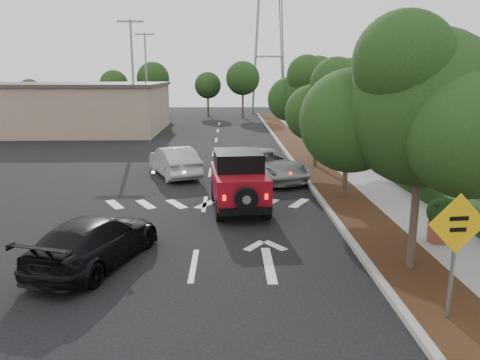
{
  "coord_description": "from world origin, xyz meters",
  "views": [
    {
      "loc": [
        0.94,
        -11.62,
        4.98
      ],
      "look_at": [
        1.31,
        3.0,
        1.64
      ],
      "focal_mm": 35.0,
      "sensor_mm": 36.0,
      "label": 1
    }
  ],
  "objects_px": {
    "red_jeep": "(238,180)",
    "silver_suv_ahead": "(267,165)",
    "speed_hump_sign": "(456,239)",
    "black_suv_oncoming": "(95,241)"
  },
  "relations": [
    {
      "from": "silver_suv_ahead",
      "to": "speed_hump_sign",
      "type": "distance_m",
      "value": 13.65
    },
    {
      "from": "black_suv_oncoming",
      "to": "silver_suv_ahead",
      "type": "bearing_deg",
      "value": -100.11
    },
    {
      "from": "red_jeep",
      "to": "silver_suv_ahead",
      "type": "relative_size",
      "value": 0.84
    },
    {
      "from": "silver_suv_ahead",
      "to": "speed_hump_sign",
      "type": "bearing_deg",
      "value": -103.48
    },
    {
      "from": "red_jeep",
      "to": "silver_suv_ahead",
      "type": "distance_m",
      "value": 5.1
    },
    {
      "from": "red_jeep",
      "to": "speed_hump_sign",
      "type": "relative_size",
      "value": 1.66
    },
    {
      "from": "red_jeep",
      "to": "silver_suv_ahead",
      "type": "height_order",
      "value": "red_jeep"
    },
    {
      "from": "silver_suv_ahead",
      "to": "black_suv_oncoming",
      "type": "distance_m",
      "value": 11.46
    },
    {
      "from": "red_jeep",
      "to": "black_suv_oncoming",
      "type": "height_order",
      "value": "red_jeep"
    },
    {
      "from": "red_jeep",
      "to": "silver_suv_ahead",
      "type": "bearing_deg",
      "value": 67.93
    }
  ]
}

